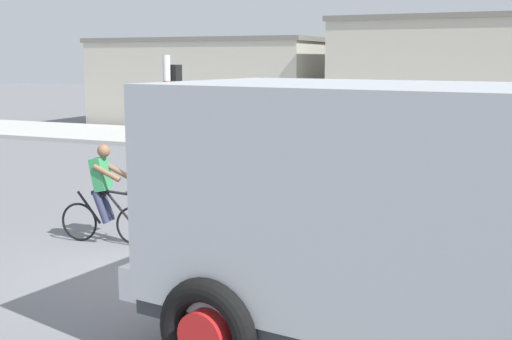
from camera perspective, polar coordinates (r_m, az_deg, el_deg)
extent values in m
plane|color=slate|center=(10.05, -9.32, -8.70)|extent=(120.00, 120.00, 0.00)
cube|color=#ADADA8|center=(23.09, 10.29, 1.85)|extent=(80.00, 5.00, 0.16)
cube|color=#B2B7BC|center=(6.52, 14.00, -2.52)|extent=(5.48, 3.16, 2.20)
cube|color=#2D3338|center=(6.86, 13.59, -12.20)|extent=(5.37, 3.10, 0.16)
cube|color=silver|center=(7.97, -5.34, -7.49)|extent=(0.55, 2.39, 0.36)
cube|color=black|center=(7.58, -4.60, 3.19)|extent=(0.40, 2.12, 0.70)
torus|color=black|center=(6.48, -4.25, -13.95)|extent=(1.12, 0.38, 1.10)
cylinder|color=red|center=(6.48, -4.25, -13.95)|extent=(0.53, 0.36, 0.50)
torus|color=black|center=(8.56, 5.81, -8.03)|extent=(1.12, 0.38, 1.10)
cylinder|color=red|center=(8.56, 5.81, -8.03)|extent=(0.53, 0.36, 0.50)
torus|color=black|center=(11.37, -10.51, -4.80)|extent=(0.68, 0.13, 0.68)
torus|color=black|center=(11.86, -15.09, -4.37)|extent=(0.68, 0.13, 0.68)
cylinder|color=black|center=(11.40, -12.17, -1.90)|extent=(0.60, 0.13, 0.09)
cylinder|color=black|center=(11.42, -11.86, -3.13)|extent=(0.51, 0.11, 0.57)
cylinder|color=black|center=(11.70, -14.29, -3.17)|extent=(0.44, 0.10, 0.57)
cylinder|color=black|center=(11.31, -10.67, -3.34)|extent=(0.10, 0.06, 0.59)
cylinder|color=black|center=(11.25, -10.84, -1.77)|extent=(0.10, 0.50, 0.03)
cube|color=black|center=(11.54, -13.48, -1.93)|extent=(0.25, 0.15, 0.06)
cube|color=#338C51|center=(11.46, -13.32, -0.33)|extent=(0.34, 0.36, 0.59)
sphere|color=brown|center=(11.36, -13.09, 1.64)|extent=(0.22, 0.22, 0.22)
cylinder|color=#2D334C|center=(11.64, -12.85, -2.98)|extent=(0.32, 0.16, 0.57)
cylinder|color=brown|center=(11.49, -12.07, 0.00)|extent=(0.50, 0.16, 0.29)
cylinder|color=#2D334C|center=(11.47, -13.32, -3.18)|extent=(0.32, 0.16, 0.57)
cylinder|color=brown|center=(11.22, -12.83, -0.27)|extent=(0.50, 0.16, 0.29)
cylinder|color=red|center=(10.89, -7.45, -6.12)|extent=(0.12, 0.12, 0.40)
cylinder|color=white|center=(10.79, -7.50, -4.07)|extent=(0.12, 0.12, 0.40)
cylinder|color=red|center=(10.70, -7.54, -1.99)|extent=(0.12, 0.12, 0.40)
cylinder|color=white|center=(10.63, -7.59, 0.12)|extent=(0.12, 0.12, 0.40)
cylinder|color=red|center=(10.57, -7.64, 2.26)|extent=(0.12, 0.12, 0.40)
cylinder|color=white|center=(10.53, -7.69, 4.42)|extent=(0.12, 0.12, 0.40)
cylinder|color=red|center=(10.50, -7.74, 6.59)|extent=(0.12, 0.12, 0.40)
cylinder|color=white|center=(10.49, -7.79, 8.77)|extent=(0.12, 0.12, 0.40)
cube|color=black|center=(10.65, -7.25, 7.45)|extent=(0.24, 0.20, 0.60)
sphere|color=red|center=(10.75, -6.92, 7.48)|extent=(0.14, 0.14, 0.14)
cube|color=#B2AD9E|center=(31.49, -3.92, 7.42)|extent=(10.59, 5.39, 3.89)
cube|color=slate|center=(31.48, -3.97, 11.14)|extent=(10.80, 5.50, 0.20)
cube|color=#B2AD9E|center=(28.92, 18.29, 7.46)|extent=(10.28, 7.98, 4.58)
cube|color=slate|center=(28.95, 18.54, 12.18)|extent=(10.49, 8.14, 0.20)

